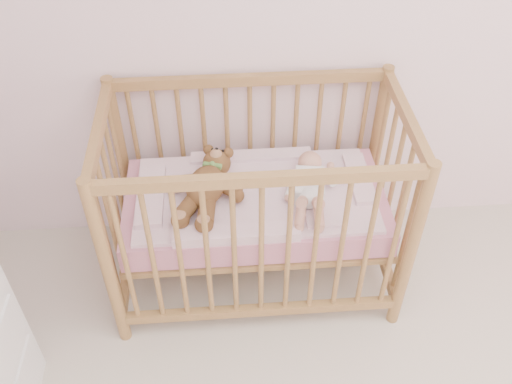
{
  "coord_description": "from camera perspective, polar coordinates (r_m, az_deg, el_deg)",
  "views": [
    {
      "loc": [
        -0.61,
        -0.34,
        2.37
      ],
      "look_at": [
        -0.47,
        1.55,
        0.62
      ],
      "focal_mm": 40.0,
      "sensor_mm": 36.0,
      "label": 1
    }
  ],
  "objects": [
    {
      "name": "baby",
      "position": [
        2.61,
        5.41,
        0.96
      ],
      "size": [
        0.32,
        0.54,
        0.12
      ],
      "primitive_type": null,
      "rotation": [
        0.0,
        0.0,
        -0.15
      ],
      "color": "white",
      "rests_on": "blanket"
    },
    {
      "name": "teddy_bear",
      "position": [
        2.58,
        -5.06,
        0.6
      ],
      "size": [
        0.51,
        0.61,
        0.15
      ],
      "primitive_type": null,
      "rotation": [
        0.0,
        0.0,
        -0.31
      ],
      "color": "brown",
      "rests_on": "blanket"
    },
    {
      "name": "blanket",
      "position": [
        2.65,
        -0.08,
        -0.22
      ],
      "size": [
        1.1,
        0.58,
        0.06
      ],
      "primitive_type": null,
      "color": "#F7AAC2",
      "rests_on": "mattress"
    },
    {
      "name": "mattress",
      "position": [
        2.7,
        -0.08,
        -1.38
      ],
      "size": [
        1.22,
        0.62,
        0.13
      ],
      "primitive_type": "cube",
      "color": "pink",
      "rests_on": "crib"
    },
    {
      "name": "crib",
      "position": [
        2.69,
        -0.08,
        -1.15
      ],
      "size": [
        1.36,
        0.76,
        1.0
      ],
      "primitive_type": null,
      "color": "#B0804B",
      "rests_on": "floor"
    }
  ]
}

